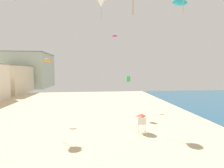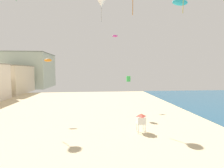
% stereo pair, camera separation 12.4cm
% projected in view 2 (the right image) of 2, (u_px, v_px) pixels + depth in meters
% --- Properties ---
extents(boardwalk_hotel_far, '(12.42, 16.66, 10.13)m').
position_uv_depth(boardwalk_hotel_far, '(9.00, 79.00, 60.10)').
color(boardwalk_hotel_far, beige).
rests_on(boardwalk_hotel_far, ground).
extents(boardwalk_hotel_distant, '(18.32, 21.83, 16.50)m').
position_uv_depth(boardwalk_hotel_distant, '(31.00, 70.00, 80.64)').
color(boardwalk_hotel_distant, '#B7C6B2').
rests_on(boardwalk_hotel_distant, ground).
extents(lifeguard_stand, '(1.10, 1.10, 2.55)m').
position_uv_depth(lifeguard_stand, '(141.00, 119.00, 21.90)').
color(lifeguard_stand, white).
rests_on(lifeguard_stand, ground).
extents(kite_cyan_parafoil, '(2.21, 0.62, 0.86)m').
position_uv_depth(kite_cyan_parafoil, '(180.00, 2.00, 22.73)').
color(kite_cyan_parafoil, '#2DB7CC').
extents(kite_orange_parafoil, '(1.27, 0.35, 0.49)m').
position_uv_depth(kite_orange_parafoil, '(48.00, 60.00, 28.05)').
color(kite_orange_parafoil, orange).
extents(kite_white_delta, '(1.64, 1.64, 3.73)m').
position_uv_depth(kite_white_delta, '(101.00, 3.00, 27.43)').
color(kite_white_delta, white).
extents(kite_magenta_parafoil, '(1.27, 0.35, 0.49)m').
position_uv_depth(kite_magenta_parafoil, '(115.00, 36.00, 38.50)').
color(kite_magenta_parafoil, '#DB3D9E').
extents(kite_green_box, '(0.61, 0.61, 0.96)m').
position_uv_depth(kite_green_box, '(128.00, 79.00, 29.04)').
color(kite_green_box, green).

